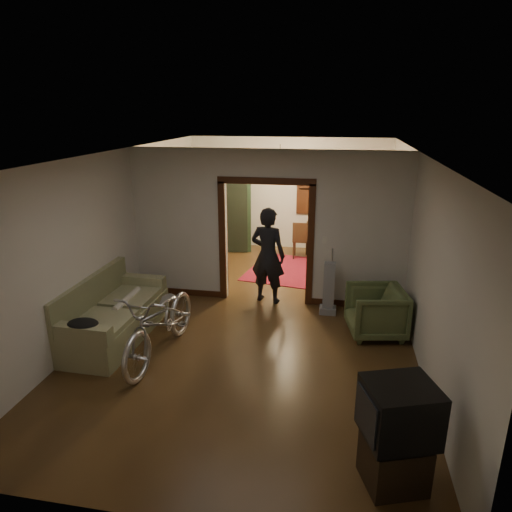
% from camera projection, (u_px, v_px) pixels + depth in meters
% --- Properties ---
extents(floor, '(5.00, 8.50, 0.01)m').
position_uv_depth(floor, '(259.00, 316.00, 7.98)').
color(floor, '#352210').
rests_on(floor, ground).
extents(ceiling, '(5.00, 8.50, 0.01)m').
position_uv_depth(ceiling, '(259.00, 153.00, 7.11)').
color(ceiling, white).
rests_on(ceiling, floor).
extents(wall_back, '(5.00, 0.02, 2.80)m').
position_uv_depth(wall_back, '(288.00, 194.00, 11.52)').
color(wall_back, beige).
rests_on(wall_back, floor).
extents(wall_left, '(0.02, 8.50, 2.80)m').
position_uv_depth(wall_left, '(119.00, 232.00, 7.98)').
color(wall_left, beige).
rests_on(wall_left, floor).
extents(wall_right, '(0.02, 8.50, 2.80)m').
position_uv_depth(wall_right, '(417.00, 247.00, 7.12)').
color(wall_right, beige).
rests_on(wall_right, floor).
extents(partition_wall, '(5.00, 0.14, 2.80)m').
position_uv_depth(partition_wall, '(266.00, 228.00, 8.25)').
color(partition_wall, beige).
rests_on(partition_wall, floor).
extents(door_casing, '(1.74, 0.20, 2.32)m').
position_uv_depth(door_casing, '(266.00, 244.00, 8.34)').
color(door_casing, '#35180C').
rests_on(door_casing, floor).
extents(far_window, '(0.98, 0.06, 1.28)m').
position_uv_depth(far_window, '(316.00, 189.00, 11.32)').
color(far_window, black).
rests_on(far_window, wall_back).
extents(chandelier, '(0.24, 0.24, 0.24)m').
position_uv_depth(chandelier, '(280.00, 164.00, 9.59)').
color(chandelier, '#FFE0A5').
rests_on(chandelier, ceiling).
extents(light_switch, '(0.08, 0.01, 0.12)m').
position_uv_depth(light_switch, '(324.00, 240.00, 8.04)').
color(light_switch, silver).
rests_on(light_switch, partition_wall).
extents(sofa, '(1.01, 2.16, 0.98)m').
position_uv_depth(sofa, '(113.00, 309.00, 7.09)').
color(sofa, '#757850').
rests_on(sofa, floor).
extents(rolled_paper, '(0.11, 0.86, 0.11)m').
position_uv_depth(rolled_paper, '(127.00, 299.00, 7.35)').
color(rolled_paper, beige).
rests_on(rolled_paper, sofa).
extents(jacket, '(0.43, 0.32, 0.13)m').
position_uv_depth(jacket, '(83.00, 324.00, 6.18)').
color(jacket, black).
rests_on(jacket, sofa).
extents(bicycle, '(0.89, 2.13, 1.09)m').
position_uv_depth(bicycle, '(161.00, 321.00, 6.54)').
color(bicycle, silver).
rests_on(bicycle, floor).
extents(armchair, '(1.00, 0.98, 0.79)m').
position_uv_depth(armchair, '(376.00, 312.00, 7.22)').
color(armchair, '#4D5B33').
rests_on(armchair, floor).
extents(tv_stand, '(0.68, 0.65, 0.49)m').
position_uv_depth(tv_stand, '(394.00, 461.00, 4.36)').
color(tv_stand, black).
rests_on(tv_stand, floor).
extents(crt_tv, '(0.78, 0.74, 0.54)m').
position_uv_depth(crt_tv, '(400.00, 411.00, 4.18)').
color(crt_tv, black).
rests_on(crt_tv, tv_stand).
extents(vacuum, '(0.31, 0.26, 0.95)m').
position_uv_depth(vacuum, '(329.00, 288.00, 7.95)').
color(vacuum, gray).
rests_on(vacuum, floor).
extents(person, '(0.73, 0.56, 1.79)m').
position_uv_depth(person, '(268.00, 255.00, 8.34)').
color(person, black).
rests_on(person, floor).
extents(oriental_rug, '(1.84, 2.23, 0.02)m').
position_uv_depth(oriental_rug, '(286.00, 269.00, 10.26)').
color(oriental_rug, maroon).
rests_on(oriental_rug, floor).
extents(locker, '(1.10, 0.75, 2.00)m').
position_uv_depth(locker, '(231.00, 211.00, 11.47)').
color(locker, '#1C2F1C').
rests_on(locker, floor).
extents(globe, '(0.29, 0.29, 0.29)m').
position_uv_depth(globe, '(230.00, 173.00, 11.18)').
color(globe, '#1E5972').
rests_on(globe, locker).
extents(desk, '(0.99, 0.56, 0.73)m').
position_uv_depth(desk, '(326.00, 239.00, 11.32)').
color(desk, black).
rests_on(desk, floor).
extents(desk_chair, '(0.51, 0.51, 0.91)m').
position_uv_depth(desk_chair, '(302.00, 240.00, 10.94)').
color(desk_chair, black).
rests_on(desk_chair, floor).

